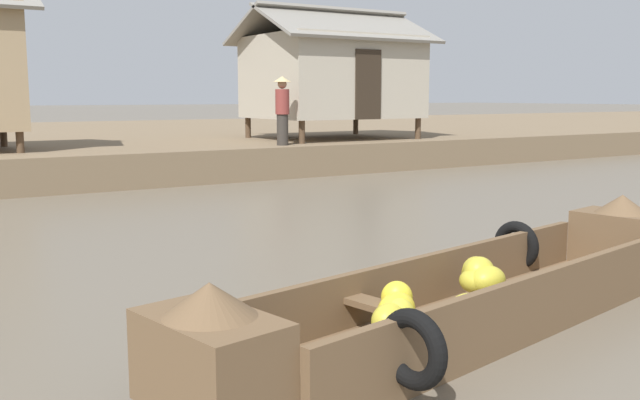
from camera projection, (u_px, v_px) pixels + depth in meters
name	position (u px, v px, depth m)	size (l,w,h in m)	color
ground_plane	(184.00, 251.00, 8.99)	(300.00, 300.00, 0.00)	#665B4C
banana_boat	(475.00, 294.00, 5.93)	(5.99, 2.38, 0.88)	brown
stilt_house_mid_right	(332.00, 75.00, 19.90)	(4.86, 3.93, 3.61)	#4C3826
vendor_person	(282.00, 107.00, 17.17)	(0.44, 0.44, 1.66)	#332D28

